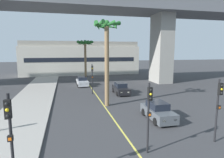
{
  "coord_description": "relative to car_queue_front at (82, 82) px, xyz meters",
  "views": [
    {
      "loc": [
        -3.97,
        -2.35,
        5.99
      ],
      "look_at": [
        0.0,
        14.0,
        3.51
      ],
      "focal_mm": 30.88,
      "sensor_mm": 36.0,
      "label": 1
    }
  ],
  "objects": [
    {
      "name": "sidewalk_left",
      "position": [
        -6.76,
        -14.58,
        -0.65
      ],
      "size": [
        4.8,
        80.0,
        0.15
      ],
      "primitive_type": "cube",
      "color": "#9E9991",
      "rests_on": "ground"
    },
    {
      "name": "lane_stripe_center",
      "position": [
        1.24,
        -6.58,
        -0.72
      ],
      "size": [
        0.14,
        56.0,
        0.01
      ],
      "primitive_type": "cube",
      "color": "#DBCC4C",
      "rests_on": "ground"
    },
    {
      "name": "bridge_overpass",
      "position": [
        2.42,
        0.37,
        12.63
      ],
      "size": [
        78.44,
        8.0,
        16.84
      ],
      "color": "slate",
      "rests_on": "ground"
    },
    {
      "name": "pier_building_backdrop",
      "position": [
        1.24,
        17.41,
        3.33
      ],
      "size": [
        28.73,
        8.04,
        8.22
      ],
      "color": "beige",
      "rests_on": "ground"
    },
    {
      "name": "car_queue_front",
      "position": [
        0.0,
        0.0,
        0.0
      ],
      "size": [
        1.96,
        4.16,
        1.56
      ],
      "color": "#B7BABF",
      "rests_on": "ground"
    },
    {
      "name": "car_queue_second",
      "position": [
        4.72,
        -7.55,
        0.0
      ],
      "size": [
        1.94,
        4.15,
        1.56
      ],
      "color": "black",
      "rests_on": "ground"
    },
    {
      "name": "car_queue_third",
      "position": [
        5.03,
        -18.05,
        0.0
      ],
      "size": [
        1.9,
        4.13,
        1.56
      ],
      "color": "#4C5156",
      "rests_on": "ground"
    },
    {
      "name": "traffic_light_left_sidewalk_corner",
      "position": [
        -4.95,
        -24.93,
        2.14
      ],
      "size": [
        0.24,
        0.37,
        4.2
      ],
      "color": "black",
      "rests_on": "sidewalk_left"
    },
    {
      "name": "traffic_light_median_near",
      "position": [
        1.81,
        -23.16,
        1.99
      ],
      "size": [
        0.24,
        0.37,
        4.2
      ],
      "color": "black",
      "rests_on": "ground"
    },
    {
      "name": "traffic_light_right_far_corner",
      "position": [
        6.73,
        -22.91,
        1.99
      ],
      "size": [
        0.24,
        0.37,
        4.2
      ],
      "color": "black",
      "rests_on": "ground"
    },
    {
      "name": "traffic_light_median_far",
      "position": [
        0.8,
        -6.99,
        1.99
      ],
      "size": [
        0.24,
        0.37,
        4.2
      ],
      "color": "black",
      "rests_on": "ground"
    },
    {
      "name": "palm_tree_near_median",
      "position": [
        1.56,
        -12.88,
        6.09
      ],
      "size": [
        2.87,
        2.99,
        9.12
      ],
      "color": "brown",
      "rests_on": "ground"
    },
    {
      "name": "palm_tree_mid_median",
      "position": [
        1.08,
        4.78,
        5.77
      ],
      "size": [
        3.33,
        3.33,
        8.0
      ],
      "color": "brown",
      "rests_on": "ground"
    }
  ]
}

